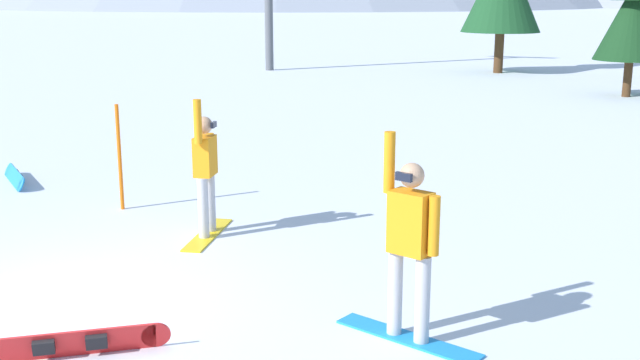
{
  "coord_description": "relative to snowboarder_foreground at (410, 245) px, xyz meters",
  "views": [
    {
      "loc": [
        5.5,
        -6.29,
        3.37
      ],
      "look_at": [
        1.92,
        2.86,
        1.0
      ],
      "focal_mm": 43.74,
      "sensor_mm": 36.0,
      "label": 1
    }
  ],
  "objects": [
    {
      "name": "ground_plane",
      "position": [
        -3.69,
        -0.72,
        -0.99
      ],
      "size": [
        800.0,
        800.0,
        0.0
      ],
      "primitive_type": "plane",
      "color": "silver"
    },
    {
      "name": "snowboarder_foreground",
      "position": [
        0.0,
        0.0,
        0.0
      ],
      "size": [
        1.59,
        0.75,
        2.07
      ],
      "color": "#1E8CD8",
      "rests_on": "ground_plane"
    },
    {
      "name": "snowboarder_midground",
      "position": [
        -3.55,
        2.28,
        -0.05
      ],
      "size": [
        0.59,
        1.57,
        1.98
      ],
      "color": "yellow",
      "rests_on": "ground_plane"
    },
    {
      "name": "loose_snowboard_near_left",
      "position": [
        -2.86,
        -1.55,
        -0.84
      ],
      "size": [
        1.58,
        1.17,
        0.28
      ],
      "color": "red",
      "rests_on": "ground_plane"
    },
    {
      "name": "loose_snowboard_far_spare",
      "position": [
        -8.35,
        3.77,
        -0.86
      ],
      "size": [
        1.38,
        1.15,
        0.24
      ],
      "color": "#1E8CD8",
      "rests_on": "ground_plane"
    },
    {
      "name": "trail_marker_pole",
      "position": [
        -5.5,
        3.01,
        -0.14
      ],
      "size": [
        0.06,
        0.06,
        1.69
      ],
      "primitive_type": "cylinder",
      "color": "orange",
      "rests_on": "ground_plane"
    },
    {
      "name": "pine_tree_slender",
      "position": [
        1.88,
        20.67,
        2.01
      ],
      "size": [
        2.35,
        2.35,
        5.49
      ],
      "color": "#472D19",
      "rests_on": "ground_plane"
    }
  ]
}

